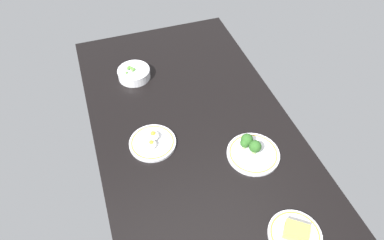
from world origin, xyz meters
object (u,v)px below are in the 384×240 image
at_px(bowl_peas, 134,73).
at_px(plate_broccoli, 252,150).
at_px(plate_eggs, 153,142).
at_px(plate_cheese, 295,234).

xyz_separation_m(bowl_peas, plate_broccoli, (-0.60, -0.34, -0.01)).
bearing_deg(bowl_peas, plate_eggs, 177.58).
height_order(bowl_peas, plate_eggs, bowl_peas).
bearing_deg(plate_eggs, plate_cheese, -146.58).
height_order(bowl_peas, plate_broccoli, plate_broccoli).
xyz_separation_m(bowl_peas, plate_eggs, (-0.43, 0.02, -0.01)).
bearing_deg(plate_broccoli, plate_eggs, 64.30).
bearing_deg(bowl_peas, plate_cheese, -160.93).
bearing_deg(plate_cheese, plate_eggs, 33.42).
bearing_deg(plate_cheese, plate_broccoli, -1.63).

